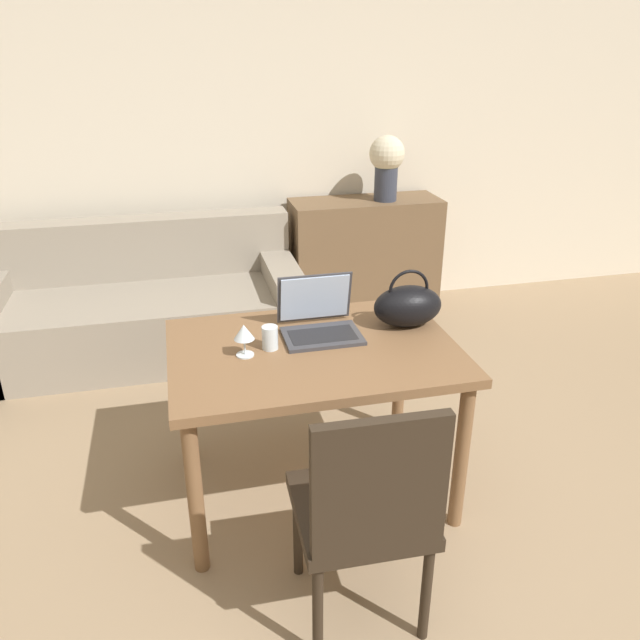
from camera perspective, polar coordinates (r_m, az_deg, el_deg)
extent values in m
plane|color=#997F60|center=(2.45, 7.96, -26.50)|extent=(14.00, 14.00, 0.00)
cube|color=beige|center=(4.51, -5.32, 17.33)|extent=(10.00, 0.06, 2.70)
cube|color=brown|center=(2.59, -0.61, -2.88)|extent=(1.19, 0.84, 0.04)
cylinder|color=brown|center=(2.44, -11.32, -15.62)|extent=(0.06, 0.06, 0.69)
cylinder|color=brown|center=(2.66, 12.80, -12.07)|extent=(0.06, 0.06, 0.69)
cylinder|color=brown|center=(3.03, -12.07, -6.97)|extent=(0.06, 0.06, 0.69)
cylinder|color=brown|center=(3.21, 7.31, -4.75)|extent=(0.06, 0.06, 0.69)
cube|color=#2D2319|center=(2.22, 3.66, -16.87)|extent=(0.45, 0.45, 0.05)
cube|color=#2D2319|center=(1.91, 5.51, -14.89)|extent=(0.42, 0.05, 0.46)
cylinder|color=#2D2319|center=(2.47, -2.04, -18.71)|extent=(0.04, 0.04, 0.41)
cylinder|color=#2D2319|center=(2.54, 6.59, -17.43)|extent=(0.04, 0.04, 0.41)
cylinder|color=#2D2319|center=(2.22, -0.21, -25.10)|extent=(0.04, 0.04, 0.41)
cylinder|color=#2D2319|center=(2.30, 9.67, -23.34)|extent=(0.04, 0.04, 0.41)
cube|color=gray|center=(4.19, -15.68, -0.29)|extent=(2.00, 0.86, 0.42)
cube|color=gray|center=(4.36, -16.22, 6.38)|extent=(2.00, 0.20, 0.40)
cube|color=gray|center=(4.21, -3.54, 1.76)|extent=(0.20, 0.86, 0.56)
cube|color=brown|center=(4.62, 4.07, 5.74)|extent=(1.07, 0.40, 0.85)
cube|color=#38383D|center=(2.66, 0.20, -1.48)|extent=(0.33, 0.23, 0.02)
cube|color=black|center=(2.65, 0.23, -1.37)|extent=(0.28, 0.15, 0.00)
cube|color=#38383D|center=(2.74, -0.52, 2.08)|extent=(0.33, 0.05, 0.23)
cube|color=silver|center=(2.73, -0.48, 2.05)|extent=(0.30, 0.05, 0.21)
cylinder|color=silver|center=(2.56, -4.60, -1.62)|extent=(0.07, 0.07, 0.10)
cylinder|color=silver|center=(2.53, -6.86, -3.17)|extent=(0.07, 0.07, 0.01)
cylinder|color=silver|center=(2.52, -6.90, -2.42)|extent=(0.01, 0.01, 0.07)
cone|color=silver|center=(2.49, -6.97, -1.08)|extent=(0.08, 0.08, 0.06)
ellipsoid|color=black|center=(2.77, 8.02, 1.27)|extent=(0.31, 0.19, 0.18)
torus|color=black|center=(2.74, 8.11, 2.77)|extent=(0.18, 0.01, 0.18)
cylinder|color=#333847|center=(4.48, 6.03, 12.28)|extent=(0.16, 0.16, 0.23)
sphere|color=#3D6B38|center=(4.45, 6.12, 14.29)|extent=(0.18, 0.18, 0.18)
sphere|color=beige|center=(4.44, 6.15, 14.91)|extent=(0.24, 0.24, 0.24)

